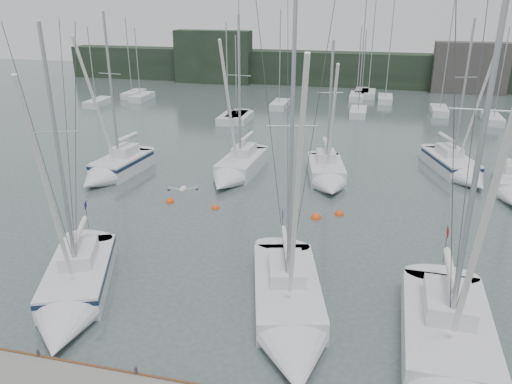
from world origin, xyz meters
TOP-DOWN VIEW (x-y plane):
  - ground at (0.00, 0.00)m, footprint 160.00×160.00m
  - far_treeline at (0.00, 62.00)m, footprint 90.00×4.00m
  - far_building_left at (-20.00, 60.00)m, footprint 12.00×3.00m
  - far_building_right at (18.00, 60.00)m, footprint 10.00×3.00m
  - mast_forest at (2.37, 43.84)m, footprint 59.89×26.18m
  - sailboat_near_left at (-6.97, -0.24)m, footprint 5.81×9.22m
  - sailboat_near_center at (2.83, 0.37)m, footprint 5.20×10.16m
  - sailboat_near_right at (8.97, -1.36)m, footprint 3.54×10.36m
  - sailboat_mid_a at (-13.63, 15.60)m, footprint 3.42×7.70m
  - sailboat_mid_b at (-4.48, 17.77)m, footprint 3.09×8.61m
  - sailboat_mid_c at (2.52, 18.05)m, footprint 3.86×7.34m
  - sailboat_mid_d at (12.16, 22.10)m, footprint 4.96×8.59m
  - buoy_a at (-4.15, 11.75)m, footprint 0.52×0.52m
  - buoy_b at (3.86, 12.66)m, footprint 0.59×0.59m
  - buoy_c at (-7.48, 12.05)m, footprint 0.58×0.58m
  - seagull at (-0.97, -1.23)m, footprint 1.01×0.49m
  - buoy_d at (2.48, 11.75)m, footprint 0.65×0.65m

SIDE VIEW (x-z plane):
  - ground at x=0.00m, z-range 0.00..0.00m
  - buoy_a at x=-4.15m, z-range -0.26..0.26m
  - buoy_b at x=3.86m, z-range -0.30..0.30m
  - buoy_c at x=-7.48m, z-range -0.29..0.29m
  - buoy_d at x=2.48m, z-range -0.32..0.32m
  - mast_forest at x=2.37m, z-range -6.98..7.92m
  - sailboat_near_center at x=2.83m, z-range -6.57..7.57m
  - sailboat_near_left at x=-6.97m, z-range -5.97..7.08m
  - sailboat_mid_d at x=12.16m, z-range -5.61..6.78m
  - sailboat_mid_b at x=-4.48m, z-range -5.72..6.90m
  - sailboat_mid_c at x=2.52m, z-range -4.88..6.07m
  - sailboat_near_right at x=8.97m, z-range -7.53..8.78m
  - sailboat_mid_a at x=-13.63m, z-range -5.79..7.09m
  - far_treeline at x=0.00m, z-range 0.00..5.00m
  - far_building_right at x=18.00m, z-range 0.00..7.00m
  - far_building_left at x=-20.00m, z-range 0.00..8.00m
  - seagull at x=-0.97m, z-range 6.46..6.66m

